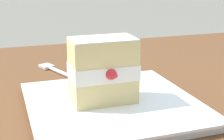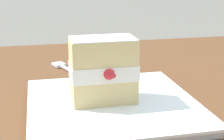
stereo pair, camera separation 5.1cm
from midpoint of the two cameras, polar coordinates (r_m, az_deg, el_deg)
The scene contains 3 objects.
dessert_plate at distance 0.53m, azimuth -2.77°, elevation -5.96°, with size 0.25×0.25×0.02m.
cake_slice at distance 0.51m, azimuth -4.38°, elevation -0.10°, with size 0.10×0.07×0.10m.
dessert_fork at distance 0.72m, azimuth -10.65°, elevation -0.39°, with size 0.08×0.16×0.01m.
Camera 1 is at (0.26, 0.58, 0.99)m, focal length 54.71 mm.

